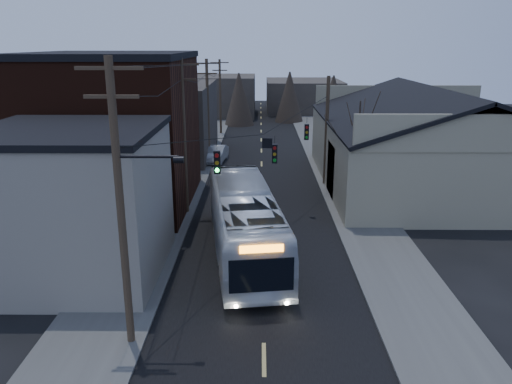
# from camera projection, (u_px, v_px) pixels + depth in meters

# --- Properties ---
(road_surface) EXTENTS (9.00, 110.00, 0.02)m
(road_surface) POSITION_uv_depth(u_px,v_px,m) (262.00, 169.00, 44.66)
(road_surface) COLOR black
(road_surface) RESTS_ON ground
(sidewalk_left) EXTENTS (4.00, 110.00, 0.12)m
(sidewalk_left) POSITION_uv_depth(u_px,v_px,m) (189.00, 168.00, 44.69)
(sidewalk_left) COLOR #474744
(sidewalk_left) RESTS_ON ground
(sidewalk_right) EXTENTS (4.00, 110.00, 0.12)m
(sidewalk_right) POSITION_uv_depth(u_px,v_px,m) (334.00, 169.00, 44.60)
(sidewalk_right) COLOR #474744
(sidewalk_right) RESTS_ON ground
(building_clapboard) EXTENTS (8.00, 8.00, 7.00)m
(building_clapboard) POSITION_uv_depth(u_px,v_px,m) (73.00, 205.00, 23.61)
(building_clapboard) COLOR gray
(building_clapboard) RESTS_ON ground
(building_brick) EXTENTS (10.00, 12.00, 10.00)m
(building_brick) POSITION_uv_depth(u_px,v_px,m) (115.00, 133.00, 33.72)
(building_brick) COLOR black
(building_brick) RESTS_ON ground
(building_left_far) EXTENTS (9.00, 14.00, 7.00)m
(building_left_far) POSITION_uv_depth(u_px,v_px,m) (166.00, 120.00, 49.47)
(building_left_far) COLOR #36302B
(building_left_far) RESTS_ON ground
(warehouse) EXTENTS (16.16, 20.60, 7.73)m
(warehouse) POSITION_uv_depth(u_px,v_px,m) (428.00, 152.00, 39.00)
(warehouse) COLOR gray
(warehouse) RESTS_ON ground
(building_far_left) EXTENTS (10.00, 12.00, 6.00)m
(building_far_left) POSITION_uv_depth(u_px,v_px,m) (222.00, 96.00, 77.37)
(building_far_left) COLOR #36302B
(building_far_left) RESTS_ON ground
(building_far_right) EXTENTS (12.00, 14.00, 5.00)m
(building_far_right) POSITION_uv_depth(u_px,v_px,m) (303.00, 96.00, 82.20)
(building_far_right) COLOR #36302B
(building_far_right) RESTS_ON ground
(bare_tree) EXTENTS (0.40, 0.40, 7.20)m
(bare_tree) POSITION_uv_depth(u_px,v_px,m) (357.00, 154.00, 34.00)
(bare_tree) COLOR black
(bare_tree) RESTS_ON ground
(utility_lines) EXTENTS (11.24, 45.28, 10.50)m
(utility_lines) POSITION_uv_depth(u_px,v_px,m) (221.00, 124.00, 37.65)
(utility_lines) COLOR #382B1E
(utility_lines) RESTS_ON ground
(bus) EXTENTS (4.80, 13.42, 3.66)m
(bus) POSITION_uv_depth(u_px,v_px,m) (245.00, 222.00, 26.25)
(bus) COLOR silver
(bus) RESTS_ON ground
(parked_car) EXTENTS (2.14, 4.78, 1.52)m
(parked_car) POSITION_uv_depth(u_px,v_px,m) (216.00, 154.00, 47.20)
(parked_car) COLOR #A0A4A8
(parked_car) RESTS_ON ground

